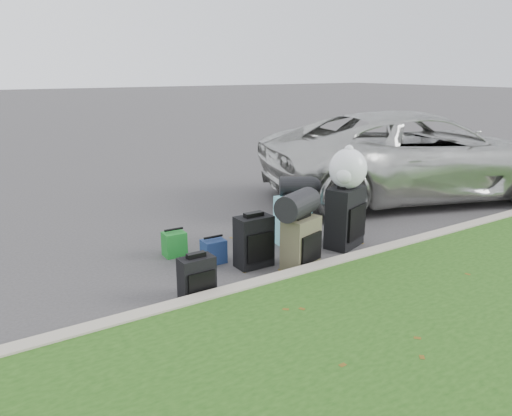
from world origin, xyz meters
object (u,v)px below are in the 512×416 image
suitcase_olive (301,243)px  suitcase_teal (293,220)px  suitcase_small_black (197,278)px  suitcase_large_black_left (254,241)px  tote_navy (214,251)px  tote_green (174,244)px  suitcase_large_black_right (345,217)px  suv (417,155)px

suitcase_olive → suitcase_teal: suitcase_teal is taller
suitcase_small_black → suitcase_olive: 1.42m
suitcase_large_black_left → tote_navy: bearing=134.8°
suitcase_teal → suitcase_large_black_left: bearing=-146.7°
suitcase_small_black → tote_green: (0.32, 1.27, -0.07)m
suitcase_teal → suitcase_large_black_right: suitcase_large_black_right is taller
suitcase_olive → suitcase_large_black_right: (0.96, 0.27, 0.09)m
suitcase_small_black → suitcase_teal: 2.06m
suitcase_teal → suv: bearing=21.7°
tote_navy → tote_green: bearing=123.7°
tote_green → tote_navy: size_ratio=1.06×
suitcase_small_black → suitcase_large_black_right: 2.41m
suv → suitcase_large_black_left: suv is taller
suitcase_small_black → suitcase_olive: (1.42, 0.08, 0.08)m
suitcase_large_black_right → tote_green: suitcase_large_black_right is taller
suitcase_large_black_left → suitcase_olive: (0.44, -0.34, -0.00)m
suitcase_large_black_left → suitcase_large_black_right: (1.40, -0.07, 0.09)m
suitcase_large_black_right → suitcase_olive: bearing=176.6°
suv → suitcase_olive: (-3.93, -1.57, -0.48)m
tote_navy → suitcase_large_black_left: bearing=-43.7°
suitcase_large_black_left → tote_navy: size_ratio=2.13×
suitcase_olive → tote_navy: (-0.80, 0.71, -0.16)m
suitcase_large_black_right → suitcase_teal: bearing=116.4°
suitcase_teal → tote_navy: (-1.25, -0.05, -0.18)m
suitcase_olive → suitcase_teal: bearing=42.7°
suv → suitcase_teal: size_ratio=8.66×
suitcase_teal → tote_navy: size_ratio=2.23×
suitcase_teal → suitcase_large_black_right: bearing=-35.7°
suitcase_small_black → suv: bearing=17.2°
suitcase_small_black → suitcase_large_black_left: (0.98, 0.42, 0.09)m
suv → suitcase_olive: size_ratio=9.09×
suitcase_large_black_left → tote_navy: 0.53m
suv → suitcase_teal: suv is taller
tote_green → suitcase_large_black_right: bearing=-21.7°
tote_green → suitcase_olive: bearing=-44.9°
suitcase_small_black → tote_navy: (0.62, 0.79, -0.08)m
suv → suitcase_teal: (-3.47, -0.81, -0.46)m
tote_navy → suitcase_large_black_right: bearing=-12.1°
suitcase_large_black_right → tote_navy: (-1.75, 0.43, -0.26)m
suitcase_teal → tote_navy: suitcase_teal is taller
suitcase_small_black → tote_navy: 1.01m
suitcase_small_black → suitcase_olive: suitcase_olive is taller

